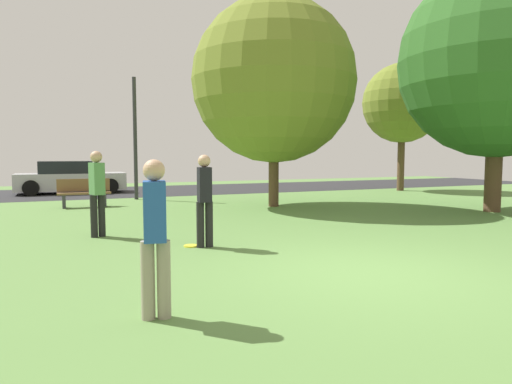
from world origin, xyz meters
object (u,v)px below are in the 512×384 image
person_walking (204,196)px  oak_tree_right (402,103)px  person_catcher (97,189)px  oak_tree_left (498,61)px  person_bystander (155,232)px  frisbee_disc (191,246)px  parked_car_silver (70,178)px  street_lamp_post (135,139)px  park_bench (84,193)px  birch_tree_lone (274,81)px

person_walking → oak_tree_right: bearing=-47.0°
person_catcher → oak_tree_left: bearing=72.2°
oak_tree_left → person_bystander: bearing=-155.5°
person_walking → frisbee_disc: person_walking is taller
oak_tree_left → parked_car_silver: size_ratio=1.62×
person_catcher → street_lamp_post: bearing=149.1°
oak_tree_left → parked_car_silver: (-11.22, 11.85, -3.71)m
oak_tree_left → street_lamp_post: size_ratio=1.59×
person_walking → park_bench: 7.82m
birch_tree_lone → frisbee_disc: birch_tree_lone is taller
oak_tree_right → frisbee_disc: bearing=-144.7°
oak_tree_right → frisbee_disc: (-12.39, -8.78, -3.99)m
person_bystander → person_walking: person_walking is taller
person_catcher → street_lamp_post: (1.95, 7.67, 1.28)m
birch_tree_lone → street_lamp_post: birch_tree_lone is taller
birch_tree_lone → person_catcher: size_ratio=3.78×
oak_tree_right → parked_car_silver: (-14.10, 4.56, -3.36)m
person_catcher → parked_car_silver: (-0.24, 11.63, -0.33)m
frisbee_disc → street_lamp_post: 9.65m
person_walking → parked_car_silver: bearing=14.9°
oak_tree_left → person_bystander: oak_tree_left is taller
person_walking → parked_car_silver: (-1.93, 13.50, -0.29)m
person_walking → street_lamp_post: street_lamp_post is taller
frisbee_disc → street_lamp_post: size_ratio=0.06×
oak_tree_left → person_walking: size_ratio=4.27×
oak_tree_right → birch_tree_lone: size_ratio=0.88×
oak_tree_right → street_lamp_post: (-11.91, 0.60, -1.75)m
person_catcher → person_walking: 2.52m
person_bystander → oak_tree_right: bearing=-37.7°
oak_tree_left → park_bench: bearing=151.4°
birch_tree_lone → person_walking: size_ratio=3.95×
frisbee_disc → street_lamp_post: bearing=87.1°
frisbee_disc → person_walking: bearing=-36.6°
person_walking → street_lamp_post: 9.63m
oak_tree_left → person_catcher: oak_tree_left is taller
person_bystander → park_bench: size_ratio=1.02×
oak_tree_left → frisbee_disc: 10.55m
park_bench → oak_tree_right: bearing=-174.6°
parked_car_silver → park_bench: size_ratio=2.77×
oak_tree_left → street_lamp_post: bearing=138.8°
oak_tree_right → street_lamp_post: size_ratio=1.30×
person_catcher → person_bystander: 5.16m
birch_tree_lone → frisbee_disc: size_ratio=24.45×
frisbee_disc → person_catcher: bearing=130.8°
park_bench → birch_tree_lone: bearing=158.6°
oak_tree_left → person_walking: bearing=-169.9°
oak_tree_left → person_bystander: size_ratio=4.38×
street_lamp_post → person_walking: bearing=-91.6°
parked_car_silver → park_bench: 5.88m
frisbee_disc → parked_car_silver: 13.46m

